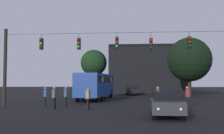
# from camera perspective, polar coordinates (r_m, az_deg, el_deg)

# --- Properties ---
(ground_plane) EXTENTS (168.00, 168.00, 0.00)m
(ground_plane) POSITION_cam_1_polar(r_m,az_deg,el_deg) (32.07, 1.61, -6.90)
(ground_plane) COLOR black
(ground_plane) RESTS_ON ground
(overhead_signal_span) EXTENTS (18.48, 0.44, 6.57)m
(overhead_signal_span) POSITION_cam_1_polar(r_m,az_deg,el_deg) (21.89, 0.30, 1.72)
(overhead_signal_span) COLOR black
(overhead_signal_span) RESTS_ON ground
(city_bus) EXTENTS (3.25, 11.15, 3.00)m
(city_bus) POSITION_cam_1_polar(r_m,az_deg,el_deg) (31.87, -3.35, -3.57)
(city_bus) COLOR navy
(city_bus) RESTS_ON ground
(car_near_right) EXTENTS (2.00, 4.40, 1.52)m
(car_near_right) POSITION_cam_1_polar(r_m,az_deg,el_deg) (16.58, 11.48, -7.55)
(car_near_right) COLOR #2D2D33
(car_near_right) RESTS_ON ground
(car_far_left) EXTENTS (2.22, 4.47, 1.52)m
(car_far_left) POSITION_cam_1_polar(r_m,az_deg,el_deg) (43.04, 4.28, -4.89)
(car_far_left) COLOR black
(car_far_left) RESTS_ON ground
(pedestrian_crossing_left) EXTENTS (0.25, 0.37, 1.66)m
(pedestrian_crossing_left) POSITION_cam_1_polar(r_m,az_deg,el_deg) (23.16, -9.77, -5.97)
(pedestrian_crossing_left) COLOR black
(pedestrian_crossing_left) RESTS_ON ground
(pedestrian_crossing_center) EXTENTS (0.28, 0.38, 1.71)m
(pedestrian_crossing_center) POSITION_cam_1_polar(r_m,az_deg,el_deg) (21.22, 9.69, -6.13)
(pedestrian_crossing_center) COLOR black
(pedestrian_crossing_center) RESTS_ON ground
(pedestrian_crossing_right) EXTENTS (0.30, 0.40, 1.61)m
(pedestrian_crossing_right) POSITION_cam_1_polar(r_m,az_deg,el_deg) (24.02, -13.98, -5.89)
(pedestrian_crossing_right) COLOR black
(pedestrian_crossing_right) RESTS_ON ground
(pedestrian_near_bus) EXTENTS (0.33, 0.41, 1.76)m
(pedestrian_near_bus) POSITION_cam_1_polar(r_m,az_deg,el_deg) (21.08, -12.10, -6.05)
(pedestrian_near_bus) COLOR black
(pedestrian_near_bus) RESTS_ON ground
(pedestrian_trailing) EXTENTS (0.31, 0.40, 1.67)m
(pedestrian_trailing) POSITION_cam_1_polar(r_m,az_deg,el_deg) (20.45, -5.10, -6.35)
(pedestrian_trailing) COLOR black
(pedestrian_trailing) RESTS_ON ground
(pedestrian_far_side) EXTENTS (0.28, 0.38, 1.73)m
(pedestrian_far_side) POSITION_cam_1_polar(r_m,az_deg,el_deg) (22.65, 15.67, -5.84)
(pedestrian_far_side) COLOR black
(pedestrian_far_side) RESTS_ON ground
(corner_building) EXTENTS (14.32, 13.28, 8.88)m
(corner_building) POSITION_cam_1_polar(r_m,az_deg,el_deg) (54.65, 7.41, -0.69)
(corner_building) COLOR black
(corner_building) RESTS_ON ground
(tree_left_silhouette) EXTENTS (4.87, 4.87, 8.08)m
(tree_left_silhouette) POSITION_cam_1_polar(r_m,az_deg,el_deg) (50.07, -3.89, 0.87)
(tree_left_silhouette) COLOR black
(tree_left_silhouette) RESTS_ON ground
(tree_behind_building) EXTENTS (6.26, 6.26, 8.39)m
(tree_behind_building) POSITION_cam_1_polar(r_m,az_deg,el_deg) (39.72, 16.05, 1.51)
(tree_behind_building) COLOR #2D2116
(tree_behind_building) RESTS_ON ground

